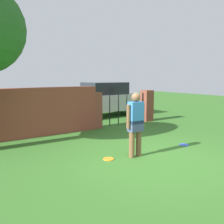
{
  "coord_description": "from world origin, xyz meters",
  "views": [
    {
      "loc": [
        -4.06,
        -4.27,
        2.02
      ],
      "look_at": [
        -0.08,
        1.54,
        1.0
      ],
      "focal_mm": 39.58,
      "sensor_mm": 36.0,
      "label": 1
    }
  ],
  "objects_px": {
    "frisbee_orange": "(108,159)",
    "frisbee_blue": "(184,145)",
    "person": "(136,122)",
    "car": "(105,99)"
  },
  "relations": [
    {
      "from": "frisbee_orange",
      "to": "frisbee_blue",
      "type": "relative_size",
      "value": 1.0
    },
    {
      "from": "person",
      "to": "frisbee_blue",
      "type": "height_order",
      "value": "person"
    },
    {
      "from": "person",
      "to": "frisbee_blue",
      "type": "distance_m",
      "value": 2.08
    },
    {
      "from": "car",
      "to": "frisbee_orange",
      "type": "bearing_deg",
      "value": -122.57
    },
    {
      "from": "car",
      "to": "frisbee_orange",
      "type": "distance_m",
      "value": 6.78
    },
    {
      "from": "person",
      "to": "frisbee_orange",
      "type": "xyz_separation_m",
      "value": [
        -0.67,
        0.21,
        -0.89
      ]
    },
    {
      "from": "frisbee_blue",
      "to": "person",
      "type": "bearing_deg",
      "value": 179.91
    },
    {
      "from": "car",
      "to": "frisbee_blue",
      "type": "height_order",
      "value": "car"
    },
    {
      "from": "frisbee_blue",
      "to": "frisbee_orange",
      "type": "bearing_deg",
      "value": 175.33
    },
    {
      "from": "person",
      "to": "frisbee_blue",
      "type": "xyz_separation_m",
      "value": [
        1.88,
        -0.0,
        -0.89
      ]
    }
  ]
}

